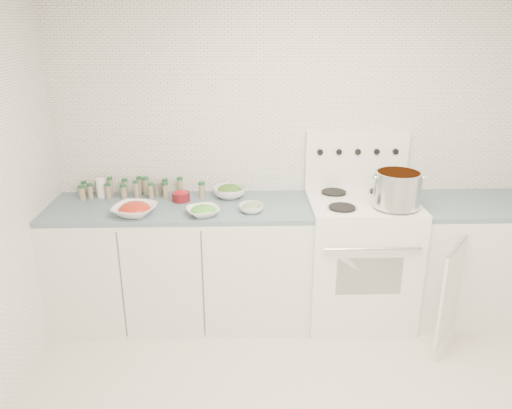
# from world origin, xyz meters

# --- Properties ---
(room_walls) EXTENTS (3.54, 3.04, 2.52)m
(room_walls) POSITION_xyz_m (0.00, 0.00, 1.56)
(room_walls) COLOR white
(room_walls) RESTS_ON ground
(counter_left) EXTENTS (1.85, 0.62, 0.90)m
(counter_left) POSITION_xyz_m (-0.82, 1.19, 0.45)
(counter_left) COLOR white
(counter_left) RESTS_ON ground
(stove) EXTENTS (0.76, 0.70, 1.36)m
(stove) POSITION_xyz_m (0.48, 1.19, 0.50)
(stove) COLOR white
(stove) RESTS_ON ground
(counter_right) EXTENTS (0.89, 0.94, 0.90)m
(counter_right) POSITION_xyz_m (1.30, 1.19, 0.45)
(counter_right) COLOR white
(counter_right) RESTS_ON ground
(stock_pot) EXTENTS (0.33, 0.31, 0.24)m
(stock_pot) POSITION_xyz_m (0.66, 1.02, 1.08)
(stock_pot) COLOR silver
(stock_pot) RESTS_ON stove
(bowl_tomato) EXTENTS (0.34, 0.34, 0.09)m
(bowl_tomato) POSITION_xyz_m (-1.10, 1.02, 0.94)
(bowl_tomato) COLOR white
(bowl_tomato) RESTS_ON counter_left
(bowl_snowpea) EXTENTS (0.28, 0.28, 0.07)m
(bowl_snowpea) POSITION_xyz_m (-0.64, 1.00, 0.93)
(bowl_snowpea) COLOR white
(bowl_snowpea) RESTS_ON counter_left
(bowl_broccoli) EXTENTS (0.31, 0.31, 0.10)m
(bowl_broccoli) POSITION_xyz_m (-0.47, 1.36, 0.95)
(bowl_broccoli) COLOR white
(bowl_broccoli) RESTS_ON counter_left
(bowl_zucchini) EXTENTS (0.21, 0.21, 0.07)m
(bowl_zucchini) POSITION_xyz_m (-0.31, 1.05, 0.93)
(bowl_zucchini) COLOR white
(bowl_zucchini) RESTS_ON counter_left
(bowl_pepper) EXTENTS (0.13, 0.13, 0.08)m
(bowl_pepper) POSITION_xyz_m (-0.82, 1.29, 0.94)
(bowl_pepper) COLOR #5E1016
(bowl_pepper) RESTS_ON counter_left
(salt_canister) EXTENTS (0.09, 0.09, 0.14)m
(salt_canister) POSITION_xyz_m (-1.42, 1.39, 0.97)
(salt_canister) COLOR white
(salt_canister) RESTS_ON counter_left
(tin_can) EXTENTS (0.10, 0.10, 0.10)m
(tin_can) POSITION_xyz_m (-1.02, 1.42, 0.95)
(tin_can) COLOR gray
(tin_can) RESTS_ON counter_left
(spice_cluster) EXTENTS (0.93, 0.16, 0.14)m
(spice_cluster) POSITION_xyz_m (-1.17, 1.40, 0.96)
(spice_cluster) COLOR gray
(spice_cluster) RESTS_ON counter_left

